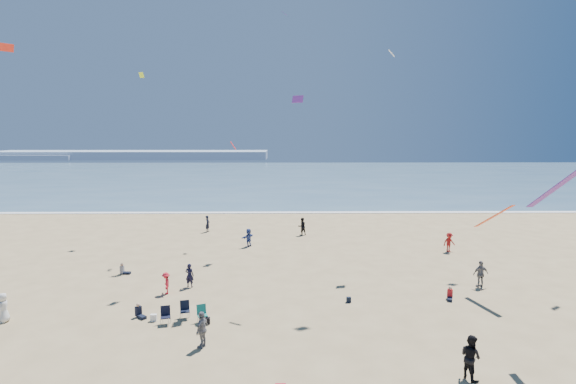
{
  "coord_description": "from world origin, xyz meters",
  "views": [
    {
      "loc": [
        1.77,
        -13.64,
        10.55
      ],
      "look_at": [
        2.0,
        8.0,
        7.69
      ],
      "focal_mm": 28.0,
      "sensor_mm": 36.0,
      "label": 1
    }
  ],
  "objects": [
    {
      "name": "ocean",
      "position": [
        0.0,
        95.0,
        0.03
      ],
      "size": [
        220.0,
        100.0,
        0.06
      ],
      "primitive_type": "cube",
      "color": "#476B84",
      "rests_on": "ground"
    },
    {
      "name": "surf_line",
      "position": [
        0.0,
        45.0,
        0.04
      ],
      "size": [
        220.0,
        1.2,
        0.08
      ],
      "primitive_type": "cube",
      "color": "white",
      "rests_on": "ground"
    },
    {
      "name": "headland_far",
      "position": [
        -60.0,
        170.0,
        1.6
      ],
      "size": [
        110.0,
        20.0,
        3.2
      ],
      "primitive_type": "cube",
      "color": "#7A8EA8",
      "rests_on": "ground"
    },
    {
      "name": "headland_near",
      "position": [
        -100.0,
        165.0,
        1.0
      ],
      "size": [
        40.0,
        14.0,
        2.0
      ],
      "primitive_type": "cube",
      "color": "#7A8EA8",
      "rests_on": "ground"
    },
    {
      "name": "standing_flyers",
      "position": [
        3.03,
        15.16,
        0.88
      ],
      "size": [
        33.3,
        35.86,
        1.95
      ],
      "color": "#374C97",
      "rests_on": "ground"
    },
    {
      "name": "seated_group",
      "position": [
        0.27,
        7.4,
        0.42
      ],
      "size": [
        23.64,
        27.56,
        0.84
      ],
      "color": "white",
      "rests_on": "ground"
    },
    {
      "name": "chair_cluster",
      "position": [
        -3.79,
        10.44,
        0.5
      ],
      "size": [
        2.75,
        1.53,
        1.0
      ],
      "color": "black",
      "rests_on": "ground"
    },
    {
      "name": "white_tote",
      "position": [
        -5.56,
        10.58,
        0.2
      ],
      "size": [
        0.35,
        0.2,
        0.4
      ],
      "primitive_type": "cube",
      "color": "white",
      "rests_on": "ground"
    },
    {
      "name": "black_backpack",
      "position": [
        -2.47,
        10.15,
        0.19
      ],
      "size": [
        0.3,
        0.22,
        0.38
      ],
      "primitive_type": "cube",
      "color": "black",
      "rests_on": "ground"
    },
    {
      "name": "navy_bag",
      "position": [
        5.86,
        13.29,
        0.17
      ],
      "size": [
        0.28,
        0.18,
        0.34
      ],
      "primitive_type": "cube",
      "color": "black",
      "rests_on": "ground"
    },
    {
      "name": "kites_aloft",
      "position": [
        8.28,
        13.55,
        13.96
      ],
      "size": [
        41.28,
        38.6,
        29.56
      ],
      "color": "white",
      "rests_on": "ground"
    }
  ]
}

